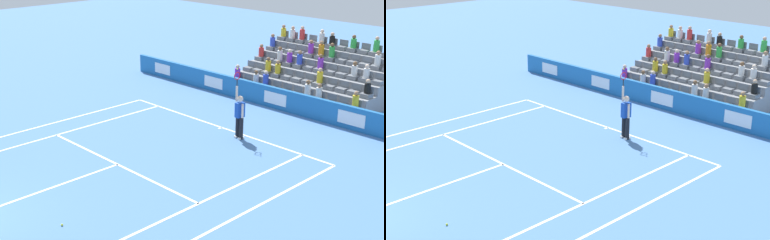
{
  "view_description": "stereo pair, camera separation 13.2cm",
  "coord_description": "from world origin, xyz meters",
  "views": [
    {
      "loc": [
        -14.7,
        4.2,
        8.01
      ],
      "look_at": [
        -0.66,
        -9.48,
        1.1
      ],
      "focal_mm": 51.16,
      "sensor_mm": 36.0,
      "label": 1
    },
    {
      "loc": [
        -14.79,
        4.1,
        8.01
      ],
      "look_at": [
        -0.66,
        -9.48,
        1.1
      ],
      "focal_mm": 51.16,
      "sensor_mm": 36.0,
      "label": 2
    }
  ],
  "objects": [
    {
      "name": "stadium_stand",
      "position": [
        0.01,
        -19.19,
        0.84
      ],
      "size": [
        7.44,
        4.75,
        3.05
      ],
      "color": "gray",
      "rests_on": "ground"
    },
    {
      "name": "line_doubles_sideline_right",
      "position": [
        -5.49,
        -5.95,
        0.0
      ],
      "size": [
        0.1,
        11.89,
        0.01
      ],
      "primitive_type": "cube",
      "color": "white",
      "rests_on": "ground"
    },
    {
      "name": "tennis_player",
      "position": [
        -1.32,
        -11.48,
        0.99
      ],
      "size": [
        0.52,
        0.39,
        2.85
      ],
      "color": "black",
      "rests_on": "ground"
    },
    {
      "name": "line_baseline",
      "position": [
        0.0,
        -11.89,
        0.0
      ],
      "size": [
        10.97,
        0.1,
        0.01
      ],
      "primitive_type": "cube",
      "color": "white",
      "rests_on": "ground"
    },
    {
      "name": "line_singles_sideline_left",
      "position": [
        4.12,
        -5.95,
        0.0
      ],
      "size": [
        0.1,
        11.89,
        0.01
      ],
      "primitive_type": "cube",
      "color": "white",
      "rests_on": "ground"
    },
    {
      "name": "line_service",
      "position": [
        0.0,
        -6.4,
        0.0
      ],
      "size": [
        8.23,
        0.1,
        0.01
      ],
      "primitive_type": "cube",
      "color": "white",
      "rests_on": "ground"
    },
    {
      "name": "line_centre_service",
      "position": [
        0.0,
        -3.2,
        0.0
      ],
      "size": [
        0.1,
        6.4,
        0.01
      ],
      "primitive_type": "cube",
      "color": "white",
      "rests_on": "ground"
    },
    {
      "name": "line_singles_sideline_right",
      "position": [
        -4.12,
        -5.95,
        0.0
      ],
      "size": [
        0.1,
        11.89,
        0.01
      ],
      "primitive_type": "cube",
      "color": "white",
      "rests_on": "ground"
    },
    {
      "name": "line_doubles_sideline_left",
      "position": [
        5.49,
        -5.95,
        0.0
      ],
      "size": [
        0.1,
        11.89,
        0.01
      ],
      "primitive_type": "cube",
      "color": "white",
      "rests_on": "ground"
    },
    {
      "name": "sponsor_barrier",
      "position": [
        -0.0,
        -15.63,
        0.5
      ],
      "size": [
        19.81,
        0.22,
        1.0
      ],
      "color": "#1E66AD",
      "rests_on": "ground"
    },
    {
      "name": "loose_tennis_ball",
      "position": [
        -2.34,
        -2.68,
        0.03
      ],
      "size": [
        0.07,
        0.07,
        0.07
      ],
      "primitive_type": "sphere",
      "color": "#D1E533",
      "rests_on": "ground"
    },
    {
      "name": "line_centre_mark",
      "position": [
        0.0,
        -11.79,
        0.0
      ],
      "size": [
        0.1,
        0.2,
        0.01
      ],
      "primitive_type": "cube",
      "color": "white",
      "rests_on": "ground"
    }
  ]
}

